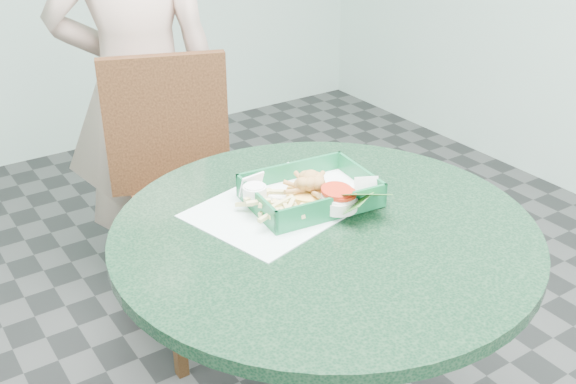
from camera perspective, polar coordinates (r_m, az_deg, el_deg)
cafe_table at (r=1.57m, az=2.94°, el=-8.86°), size 0.93×0.93×0.75m
dining_chair at (r=2.20m, az=-8.82°, el=0.80°), size 0.40×0.40×0.93m
diner_person at (r=2.35m, az=-12.51°, el=9.06°), size 0.68×0.56×1.59m
placemat at (r=1.54m, az=-0.70°, el=-1.86°), size 0.44×0.37×0.00m
food_basket at (r=1.55m, az=1.89°, el=-0.95°), size 0.28×0.21×0.06m
crab_sandwich at (r=1.53m, az=1.93°, el=-0.06°), size 0.11×0.11×0.07m
fries_pile at (r=1.47m, az=-0.77°, el=-1.77°), size 0.11×0.12×0.04m
sauce_ramekin at (r=1.49m, az=-2.65°, el=-0.85°), size 0.05×0.05×0.03m
garnish_cup at (r=1.50m, az=4.94°, el=-1.11°), size 0.12×0.12×0.05m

